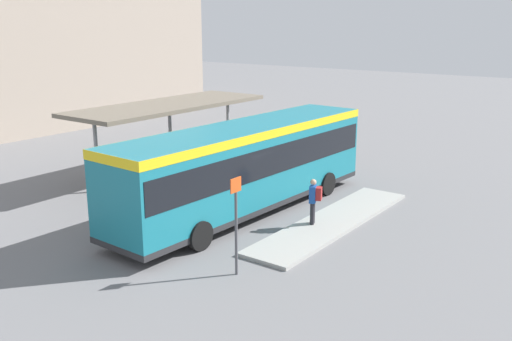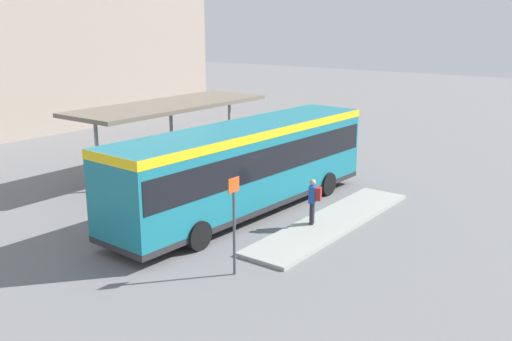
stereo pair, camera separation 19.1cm
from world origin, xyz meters
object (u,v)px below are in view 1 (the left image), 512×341
object	(u,v)px
city_bus	(246,162)
pedestrian_waiting	(314,198)
bicycle_blue	(309,145)
potted_planter_near_shelter	(242,156)
bicycle_black	(321,147)
platform_sign	(236,222)
bicycle_green	(333,148)

from	to	relation	value
city_bus	pedestrian_waiting	world-z (taller)	city_bus
bicycle_blue	potted_planter_near_shelter	size ratio (longest dim) A/B	1.27
bicycle_black	platform_sign	size ratio (longest dim) A/B	0.55
bicycle_black	bicycle_blue	world-z (taller)	bicycle_blue
bicycle_black	potted_planter_near_shelter	world-z (taller)	potted_planter_near_shelter
city_bus	potted_planter_near_shelter	size ratio (longest dim) A/B	9.68
pedestrian_waiting	bicycle_green	world-z (taller)	pedestrian_waiting
bicycle_green	platform_sign	xyz separation A→B (m)	(-14.45, -4.96, 1.18)
city_bus	bicycle_green	bearing A→B (deg)	12.98
bicycle_green	potted_planter_near_shelter	xyz separation A→B (m)	(-5.13, 2.09, 0.27)
potted_planter_near_shelter	platform_sign	size ratio (longest dim) A/B	0.44
bicycle_blue	platform_sign	xyz separation A→B (m)	(-14.46, -6.45, 1.21)
bicycle_green	bicycle_black	size ratio (longest dim) A/B	1.14
bicycle_blue	city_bus	bearing A→B (deg)	-63.99
platform_sign	bicycle_black	bearing A→B (deg)	21.41
city_bus	bicycle_green	distance (m)	10.29
bicycle_black	pedestrian_waiting	bearing A→B (deg)	-53.52
bicycle_green	bicycle_blue	bearing A→B (deg)	-171.99
city_bus	platform_sign	world-z (taller)	city_bus
city_bus	bicycle_black	distance (m)	10.55
pedestrian_waiting	bicycle_black	world-z (taller)	pedestrian_waiting
bicycle_blue	potted_planter_near_shelter	bearing A→B (deg)	-89.42
bicycle_blue	platform_sign	size ratio (longest dim) A/B	0.56
city_bus	bicycle_blue	world-z (taller)	city_bus
platform_sign	bicycle_green	bearing A→B (deg)	18.95
bicycle_blue	bicycle_black	bearing A→B (deg)	13.53
city_bus	bicycle_blue	xyz separation A→B (m)	(10.01, 3.40, -1.55)
potted_planter_near_shelter	bicycle_black	bearing A→B (deg)	-14.41
pedestrian_waiting	potted_planter_near_shelter	bearing A→B (deg)	-56.41
city_bus	platform_sign	distance (m)	5.40
pedestrian_waiting	bicycle_blue	xyz separation A→B (m)	(9.93, 6.23, -0.68)
pedestrian_waiting	platform_sign	bearing A→B (deg)	71.37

